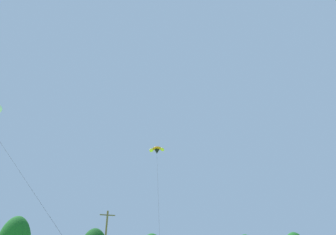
{
  "coord_description": "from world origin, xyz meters",
  "views": [
    {
      "loc": [
        -5.04,
        -0.41,
        2.5
      ],
      "look_at": [
        2.55,
        22.81,
        15.64
      ],
      "focal_mm": 33.74,
      "sensor_mm": 36.0,
      "label": 1
    }
  ],
  "objects": [
    {
      "name": "parafoil_kite_mid_orange",
      "position": [
        6.38,
        39.59,
        19.6
      ],
      "size": [
        4.18,
        13.71,
        18.56
      ],
      "color": "orange"
    }
  ]
}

